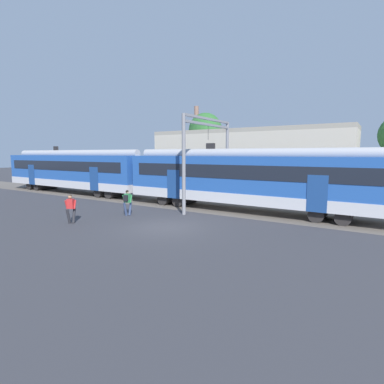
{
  "coord_description": "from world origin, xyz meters",
  "views": [
    {
      "loc": [
        9.67,
        -12.69,
        3.99
      ],
      "look_at": [
        -0.22,
        2.96,
        1.6
      ],
      "focal_mm": 28.0,
      "sensor_mm": 36.0,
      "label": 1
    }
  ],
  "objects": [
    {
      "name": "street_tree_left",
      "position": [
        -6.66,
        15.85,
        6.49
      ],
      "size": [
        3.58,
        3.58,
        8.32
      ],
      "color": "brown",
      "rests_on": "ground"
    },
    {
      "name": "ground_plane",
      "position": [
        0.0,
        0.0,
        0.0
      ],
      "size": [
        160.0,
        160.0,
        0.0
      ],
      "primitive_type": "plane",
      "color": "#38383D"
    },
    {
      "name": "catenary_gantry",
      "position": [
        -1.11,
        6.57,
        4.31
      ],
      "size": [
        0.24,
        6.64,
        6.53
      ],
      "color": "gray",
      "rests_on": "ground"
    },
    {
      "name": "pedestrian_green",
      "position": [
        -4.0,
        1.13,
        0.99
      ],
      "size": [
        0.54,
        0.68,
        1.67
      ],
      "color": "navy",
      "rests_on": "ground"
    },
    {
      "name": "background_building",
      "position": [
        -2.16,
        16.47,
        3.21
      ],
      "size": [
        20.09,
        5.0,
        9.2
      ],
      "color": "beige",
      "rests_on": "ground"
    },
    {
      "name": "track_bed",
      "position": [
        -9.21,
        6.57,
        0.01
      ],
      "size": [
        80.0,
        4.4,
        0.01
      ],
      "primitive_type": "cube",
      "color": "#605951",
      "rests_on": "ground"
    },
    {
      "name": "commuter_train",
      "position": [
        -6.73,
        6.56,
        2.25
      ],
      "size": [
        38.05,
        3.07,
        4.73
      ],
      "color": "silver",
      "rests_on": "ground"
    },
    {
      "name": "pedestrian_red",
      "position": [
        -5.21,
        -2.14,
        0.99
      ],
      "size": [
        0.52,
        0.71,
        1.67
      ],
      "color": "#28282D",
      "rests_on": "ground"
    }
  ]
}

